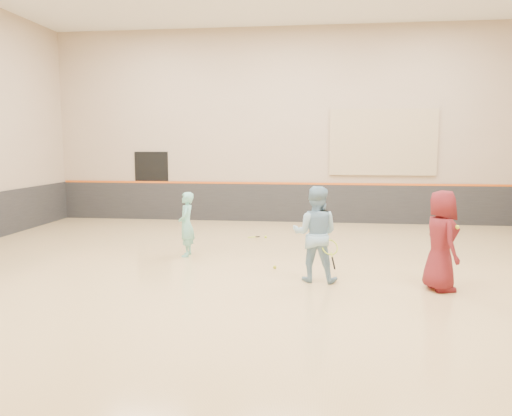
# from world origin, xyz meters

# --- Properties ---
(room) EXTENTS (15.04, 12.04, 6.22)m
(room) POSITION_xyz_m (0.00, 0.00, 0.81)
(room) COLOR tan
(room) RESTS_ON ground
(wainscot_back) EXTENTS (14.90, 0.04, 1.20)m
(wainscot_back) POSITION_xyz_m (0.00, 5.97, 0.60)
(wainscot_back) COLOR #232326
(wainscot_back) RESTS_ON floor
(accent_stripe) EXTENTS (14.90, 0.03, 0.06)m
(accent_stripe) POSITION_xyz_m (0.00, 5.96, 1.22)
(accent_stripe) COLOR #D85914
(accent_stripe) RESTS_ON wall_back
(acoustic_panel) EXTENTS (3.20, 0.08, 2.00)m
(acoustic_panel) POSITION_xyz_m (2.80, 5.95, 2.50)
(acoustic_panel) COLOR tan
(acoustic_panel) RESTS_ON wall_back
(doorway) EXTENTS (1.10, 0.05, 2.20)m
(doorway) POSITION_xyz_m (-4.50, 5.98, 1.10)
(doorway) COLOR black
(doorway) RESTS_ON floor
(girl) EXTENTS (0.39, 0.55, 1.41)m
(girl) POSITION_xyz_m (-1.99, 0.85, 0.71)
(girl) COLOR #77CFC1
(girl) RESTS_ON floor
(instructor) EXTENTS (0.91, 0.75, 1.72)m
(instructor) POSITION_xyz_m (0.81, -0.81, 0.86)
(instructor) COLOR #86B3D0
(instructor) RESTS_ON floor
(young_man) EXTENTS (0.71, 0.93, 1.69)m
(young_man) POSITION_xyz_m (2.91, -1.12, 0.85)
(young_man) COLOR maroon
(young_man) RESTS_ON floor
(held_racket) EXTENTS (0.39, 0.39, 0.58)m
(held_racket) POSITION_xyz_m (1.07, -1.02, 0.67)
(held_racket) COLOR #B8DB30
(held_racket) RESTS_ON instructor
(spare_racket) EXTENTS (0.62, 0.62, 0.15)m
(spare_racket) POSITION_xyz_m (-0.83, 3.18, 0.07)
(spare_racket) COLOR #AECE2D
(spare_racket) RESTS_ON floor
(ball_under_racket) EXTENTS (0.07, 0.07, 0.07)m
(ball_under_racket) POSITION_xyz_m (0.03, -0.05, 0.03)
(ball_under_racket) COLOR #C8D431
(ball_under_racket) RESTS_ON floor
(ball_in_hand) EXTENTS (0.07, 0.07, 0.07)m
(ball_in_hand) POSITION_xyz_m (3.11, -1.29, 1.11)
(ball_in_hand) COLOR yellow
(ball_in_hand) RESTS_ON young_man
(ball_beside_spare) EXTENTS (0.07, 0.07, 0.07)m
(ball_beside_spare) POSITION_xyz_m (-0.49, 3.14, 0.03)
(ball_beside_spare) COLOR #C9EA36
(ball_beside_spare) RESTS_ON floor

